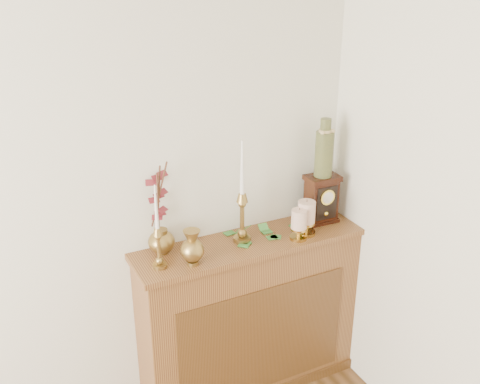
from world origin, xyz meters
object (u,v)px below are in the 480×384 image
ceramic_vase (324,151)px  candlestick_left (158,241)px  candlestick_center (242,210)px  bud_vase (192,248)px  mantel_clock (321,199)px  ginger_jar (159,210)px

ceramic_vase → candlestick_left: bearing=-175.5°
candlestick_left → candlestick_center: candlestick_center is taller
bud_vase → mantel_clock: 0.81m
bud_vase → ceramic_vase: 0.87m
bud_vase → mantel_clock: (0.80, 0.12, 0.04)m
candlestick_center → ginger_jar: (-0.40, 0.10, 0.04)m
candlestick_left → candlestick_center: 0.47m
candlestick_center → ginger_jar: candlestick_center is taller
candlestick_left → ginger_jar: 0.19m
bud_vase → ceramic_vase: (0.80, 0.12, 0.32)m
candlestick_left → ceramic_vase: bearing=4.5°
ceramic_vase → bud_vase: bearing=-171.4°
candlestick_left → ginger_jar: ginger_jar is taller
candlestick_left → mantel_clock: size_ratio=1.56×
bud_vase → ginger_jar: 0.26m
ceramic_vase → ginger_jar: bearing=174.6°
candlestick_left → candlestick_center: bearing=7.5°
ginger_jar → ceramic_vase: 0.91m
candlestick_left → ceramic_vase: size_ratio=1.34×
candlestick_center → bud_vase: 0.35m
bud_vase → ginger_jar: ginger_jar is taller
bud_vase → mantel_clock: bearing=8.4°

